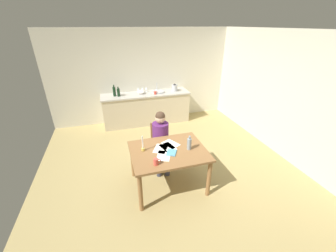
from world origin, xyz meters
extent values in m
cube|color=tan|center=(0.00, 0.00, -0.02)|extent=(5.20, 5.20, 0.04)
cube|color=beige|center=(0.00, 2.60, 1.30)|extent=(5.20, 0.12, 2.60)
cube|color=beige|center=(2.60, 0.00, 1.30)|extent=(0.12, 5.20, 2.60)
cube|color=beige|center=(0.00, 2.24, 0.43)|extent=(2.45, 0.60, 0.86)
cube|color=#B7B2A8|center=(0.00, 2.24, 0.88)|extent=(2.49, 0.64, 0.04)
cube|color=olive|center=(-0.16, -0.54, 0.73)|extent=(1.27, 0.99, 0.04)
cylinder|color=olive|center=(-0.73, -0.97, 0.36)|extent=(0.07, 0.07, 0.71)
cylinder|color=olive|center=(0.42, -0.97, 0.36)|extent=(0.07, 0.07, 0.71)
cylinder|color=olive|center=(-0.73, -0.10, 0.36)|extent=(0.07, 0.07, 0.71)
cylinder|color=olive|center=(0.42, -0.10, 0.36)|extent=(0.07, 0.07, 0.71)
cube|color=olive|center=(-0.12, 0.14, 0.46)|extent=(0.45, 0.45, 0.04)
cube|color=olive|center=(-0.10, 0.32, 0.67)|extent=(0.36, 0.08, 0.40)
cylinder|color=olive|center=(-0.32, 0.00, 0.23)|extent=(0.04, 0.04, 0.45)
cylinder|color=olive|center=(0.02, -0.05, 0.23)|extent=(0.04, 0.04, 0.45)
cylinder|color=olive|center=(-0.27, 0.33, 0.23)|extent=(0.04, 0.04, 0.45)
cylinder|color=olive|center=(0.07, 0.29, 0.23)|extent=(0.04, 0.04, 0.45)
cylinder|color=#592666|center=(-0.12, 0.12, 0.70)|extent=(0.36, 0.36, 0.50)
sphere|color=#D8AD8C|center=(-0.12, 0.12, 1.06)|extent=(0.20, 0.20, 0.20)
sphere|color=#473323|center=(-0.12, 0.12, 1.10)|extent=(0.19, 0.19, 0.19)
cylinder|color=#383847|center=(-0.23, -0.06, 0.45)|extent=(0.18, 0.39, 0.13)
cylinder|color=#383847|center=(-0.25, -0.24, 0.23)|extent=(0.10, 0.10, 0.45)
cylinder|color=#383847|center=(-0.07, -0.08, 0.45)|extent=(0.18, 0.39, 0.13)
cylinder|color=#383847|center=(-0.10, -0.27, 0.23)|extent=(0.10, 0.10, 0.45)
cylinder|color=#D84C3F|center=(-0.45, -0.86, 0.80)|extent=(0.08, 0.08, 0.11)
torus|color=#D84C3F|center=(-0.41, -0.86, 0.81)|extent=(0.07, 0.01, 0.07)
cylinder|color=gold|center=(-0.57, -0.42, 0.78)|extent=(0.06, 0.06, 0.05)
cylinder|color=white|center=(-0.57, -0.42, 0.92)|extent=(0.02, 0.02, 0.23)
cube|color=#559BBD|center=(-0.13, -0.63, 0.76)|extent=(0.22, 0.24, 0.02)
cube|color=white|center=(-0.14, -0.44, 0.75)|extent=(0.29, 0.34, 0.00)
cube|color=white|center=(-0.06, -0.35, 0.75)|extent=(0.32, 0.36, 0.00)
cube|color=white|center=(-0.28, -0.67, 0.75)|extent=(0.31, 0.35, 0.00)
cube|color=white|center=(-0.27, -0.45, 0.75)|extent=(0.33, 0.36, 0.00)
cylinder|color=#8C999E|center=(0.20, -0.60, 0.85)|extent=(0.07, 0.07, 0.20)
cylinder|color=#8C999E|center=(0.20, -0.60, 0.98)|extent=(0.03, 0.03, 0.05)
cylinder|color=#B2B7BC|center=(0.37, 2.24, 0.92)|extent=(0.36, 0.36, 0.04)
cylinder|color=silver|center=(0.37, 2.40, 1.02)|extent=(0.02, 0.02, 0.24)
cylinder|color=black|center=(-0.86, 2.24, 1.02)|extent=(0.08, 0.08, 0.25)
cylinder|color=black|center=(-0.86, 2.24, 1.18)|extent=(0.03, 0.03, 0.06)
cylinder|color=black|center=(-0.75, 2.19, 1.01)|extent=(0.08, 0.08, 0.21)
cylinder|color=black|center=(-0.75, 2.19, 1.14)|extent=(0.03, 0.03, 0.05)
ellipsoid|color=white|center=(-0.12, 2.26, 0.95)|extent=(0.21, 0.21, 0.09)
cylinder|color=#B7BABF|center=(0.86, 2.24, 0.99)|extent=(0.18, 0.18, 0.18)
cone|color=#262628|center=(0.86, 2.24, 1.10)|extent=(0.11, 0.11, 0.04)
cylinder|color=silver|center=(0.05, 2.39, 0.90)|extent=(0.06, 0.06, 0.00)
cylinder|color=silver|center=(0.05, 2.39, 0.94)|extent=(0.01, 0.01, 0.07)
cone|color=silver|center=(0.05, 2.39, 1.01)|extent=(0.07, 0.07, 0.08)
cylinder|color=silver|center=(-0.06, 2.39, 0.90)|extent=(0.06, 0.06, 0.00)
cylinder|color=silver|center=(-0.06, 2.39, 0.94)|extent=(0.01, 0.01, 0.07)
cone|color=silver|center=(-0.06, 2.39, 1.01)|extent=(0.07, 0.07, 0.08)
cylinder|color=silver|center=(-0.18, 2.39, 0.90)|extent=(0.06, 0.06, 0.00)
cylinder|color=silver|center=(-0.18, 2.39, 0.94)|extent=(0.01, 0.01, 0.07)
cone|color=silver|center=(-0.18, 2.39, 1.01)|extent=(0.07, 0.07, 0.08)
cylinder|color=#D84C3F|center=(0.23, 2.09, 0.94)|extent=(0.07, 0.07, 0.09)
torus|color=#D84C3F|center=(0.28, 2.09, 0.95)|extent=(0.06, 0.01, 0.06)
camera|label=1|loc=(-1.00, -3.36, 2.69)|focal=22.07mm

